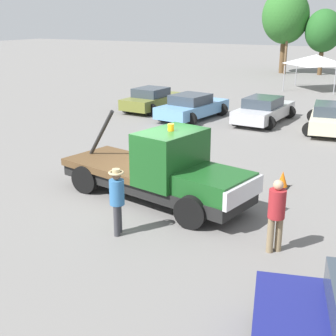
% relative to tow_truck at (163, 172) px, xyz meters
% --- Properties ---
extents(ground_plane, '(160.00, 160.00, 0.00)m').
position_rel_tow_truck_xyz_m(ground_plane, '(-0.38, 0.07, -0.94)').
color(ground_plane, slate).
extents(tow_truck, '(6.46, 3.04, 2.51)m').
position_rel_tow_truck_xyz_m(tow_truck, '(0.00, 0.00, 0.00)').
color(tow_truck, black).
rests_on(tow_truck, ground).
extents(person_near_truck, '(0.39, 0.39, 1.78)m').
position_rel_tow_truck_xyz_m(person_near_truck, '(3.80, -1.47, 0.08)').
color(person_near_truck, '#847051').
rests_on(person_near_truck, ground).
extents(person_at_hood, '(0.39, 0.39, 1.74)m').
position_rel_tow_truck_xyz_m(person_at_hood, '(0.07, -2.47, 0.08)').
color(person_at_hood, '#38383D').
rests_on(person_at_hood, ground).
extents(parked_car_olive, '(2.58, 4.40, 1.34)m').
position_rel_tow_truck_xyz_m(parked_car_olive, '(-7.52, 12.18, -0.29)').
color(parked_car_olive, olive).
rests_on(parked_car_olive, ground).
extents(parked_car_skyblue, '(2.87, 4.81, 1.34)m').
position_rel_tow_truck_xyz_m(parked_car_skyblue, '(-4.45, 11.15, -0.29)').
color(parked_car_skyblue, '#669ED1').
rests_on(parked_car_skyblue, ground).
extents(parked_car_silver, '(2.54, 4.83, 1.34)m').
position_rel_tow_truck_xyz_m(parked_car_silver, '(-0.80, 12.14, -0.29)').
color(parked_car_silver, '#B7B7BC').
rests_on(parked_car_silver, ground).
extents(parked_car_cream, '(2.90, 5.08, 1.34)m').
position_rel_tow_truck_xyz_m(parked_car_cream, '(2.63, 11.86, -0.29)').
color(parked_car_cream, beige).
rests_on(parked_car_cream, ground).
extents(canopy_tent_white, '(3.66, 3.66, 2.60)m').
position_rel_tow_truck_xyz_m(canopy_tent_white, '(-0.99, 24.98, 1.29)').
color(canopy_tent_white, '#9E9EA3').
rests_on(canopy_tent_white, ground).
extents(tree_left, '(4.41, 4.41, 7.88)m').
position_rel_tow_truck_xyz_m(tree_left, '(-6.16, 34.79, 4.35)').
color(tree_left, brown).
rests_on(tree_left, ground).
extents(tree_right, '(3.34, 3.34, 5.96)m').
position_rel_tow_truck_xyz_m(tree_right, '(-2.57, 34.98, 3.06)').
color(tree_right, brown).
rests_on(tree_right, ground).
extents(traffic_cone, '(0.40, 0.40, 0.55)m').
position_rel_tow_truck_xyz_m(traffic_cone, '(2.79, 2.89, -0.69)').
color(traffic_cone, black).
rests_on(traffic_cone, ground).
extents(utility_pole, '(2.20, 0.24, 8.41)m').
position_rel_tow_truck_xyz_m(utility_pole, '(-5.66, 34.00, 3.52)').
color(utility_pole, brown).
rests_on(utility_pole, ground).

